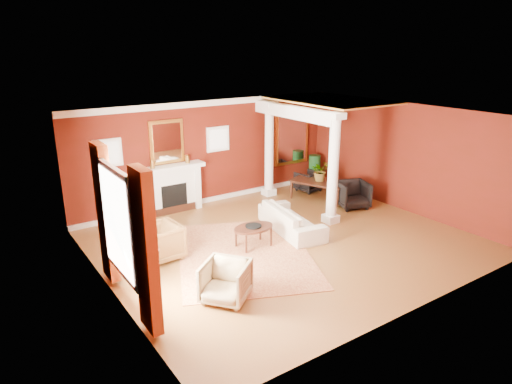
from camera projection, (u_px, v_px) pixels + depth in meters
ground at (285, 241)px, 10.53m from camera, size 8.00×8.00×0.00m
room_shell at (287, 156)px, 9.91m from camera, size 8.04×7.04×2.92m
fireplace at (172, 189)px, 12.24m from camera, size 1.85×0.42×1.29m
overmantel_mirror at (167, 142)px, 11.96m from camera, size 0.95×0.07×1.15m
flank_window_left at (108, 153)px, 11.17m from camera, size 0.70×0.07×0.70m
flank_window_right at (218, 139)px, 12.83m from camera, size 0.70×0.07×0.70m
left_window at (123, 229)px, 7.53m from camera, size 0.21×2.55×2.60m
column_front at (333, 168)px, 11.24m from camera, size 0.36×0.36×2.80m
column_back at (269, 149)px, 13.36m from camera, size 0.36×0.36×2.80m
header_beam at (294, 112)px, 12.13m from camera, size 0.30×3.20×0.32m
amber_ceiling at (330, 100)px, 12.55m from camera, size 2.30×3.40×0.04m
dining_mirror at (292, 138)px, 14.32m from camera, size 1.30×0.07×1.70m
chandelier at (329, 122)px, 12.81m from camera, size 0.60×0.62×0.75m
crown_trim at (209, 103)px, 12.38m from camera, size 8.00×0.08×0.16m
base_trim at (212, 199)px, 13.23m from camera, size 8.00×0.08×0.12m
rug at (244, 254)px, 9.89m from camera, size 4.01×4.49×0.01m
sofa at (292, 215)px, 11.00m from camera, size 0.97×2.17×0.82m
armchair_leopard at (159, 240)px, 9.54m from camera, size 0.83×0.88×0.85m
armchair_stripe at (225, 280)px, 8.00m from camera, size 1.05×1.06×0.80m
coffee_table at (253, 229)px, 10.13m from camera, size 0.95×0.95×0.48m
coffee_book at (251, 222)px, 10.06m from camera, size 0.18×0.02×0.24m
side_table at (142, 235)px, 8.31m from camera, size 0.61×0.61×1.52m
dining_table at (320, 184)px, 13.27m from camera, size 1.15×1.71×0.90m
dining_chair_near at (353, 193)px, 12.62m from camera, size 1.00×0.97×0.82m
dining_chair_far at (308, 180)px, 14.07m from camera, size 0.73×0.69×0.68m
green_urn at (314, 173)px, 14.64m from camera, size 0.42×0.42×1.00m
potted_plant at (321, 162)px, 13.06m from camera, size 0.59×0.64×0.47m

